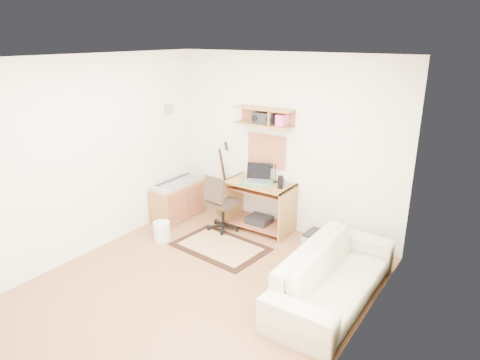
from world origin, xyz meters
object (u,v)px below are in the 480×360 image
Objects in this scene: desk at (259,206)px; sofa at (334,267)px; cabinet at (178,201)px; printer at (321,240)px; task_chair at (223,202)px.

desk is 0.50× the size of sofa.
sofa reaches higher than cabinet.
printer is at bearing 0.64° from desk.
sofa is (2.08, -0.76, -0.05)m from task_chair.
task_chair is 1.95× the size of printer.
printer is (1.02, 0.01, -0.29)m from desk.
printer is at bearing 17.81° from task_chair.
printer is 1.29m from sofa.
desk is 0.55m from task_chair.
cabinet is (-1.33, -0.35, -0.10)m from desk.
desk reaches higher than cabinet.
task_chair reaches higher than cabinet.
task_chair is 2.21m from sofa.
sofa is at bearing -33.46° from desk.
sofa is at bearing -57.87° from printer.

